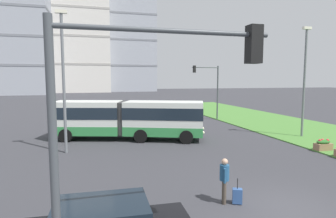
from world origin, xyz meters
TOP-DOWN VIEW (x-y plane):
  - ground_plane at (0.00, 0.00)m, footprint 260.00×260.00m
  - grass_median at (12.21, 10.00)m, footprint 10.00×70.00m
  - articulated_bus at (-4.13, 13.60)m, footprint 11.92×6.19m
  - car_grey_wagon at (-6.04, 18.69)m, footprint 4.56×2.38m
  - pedestrian_crossing at (-2.03, 1.05)m, footprint 0.36×0.54m
  - rolling_suitcase at (-1.58, 0.85)m, footprint 0.43×0.36m
  - flower_planter_2 at (7.81, 6.53)m, footprint 1.10×0.56m
  - traffic_light_near_left at (-6.02, -3.00)m, footprint 4.42×0.28m
  - traffic_light_far_right at (6.40, 22.00)m, footprint 3.30×0.28m
  - streetlight_left at (-8.50, 10.49)m, footprint 0.70×0.28m
  - streetlight_median at (9.71, 10.73)m, footprint 0.70×0.28m
  - apartment_tower_west at (-30.00, 92.66)m, footprint 21.60×19.29m
  - apartment_tower_westcentre at (-10.72, 105.41)m, footprint 21.47×19.24m
  - apartment_tower_centre at (7.65, 107.98)m, footprint 20.85×16.26m

SIDE VIEW (x-z plane):
  - ground_plane at x=0.00m, z-range 0.00..0.00m
  - grass_median at x=12.21m, z-range 0.00..0.08m
  - rolling_suitcase at x=-1.58m, z-range -0.17..0.80m
  - flower_planter_2 at x=7.81m, z-range 0.06..0.80m
  - car_grey_wagon at x=-6.04m, z-range -0.04..1.54m
  - pedestrian_crossing at x=-2.03m, z-range 0.13..1.87m
  - articulated_bus at x=-4.13m, z-range 0.15..3.15m
  - traffic_light_near_left at x=-6.02m, z-range 1.15..6.99m
  - traffic_light_far_right at x=6.40m, z-range 1.12..7.40m
  - streetlight_median at x=9.71m, z-range 0.44..9.28m
  - streetlight_left at x=-8.50m, z-range 0.44..9.39m
  - apartment_tower_centre at x=7.65m, z-range 0.02..38.86m
  - apartment_tower_west at x=-30.00m, z-range 0.02..42.74m
  - apartment_tower_westcentre at x=-10.72m, z-range 0.02..48.83m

